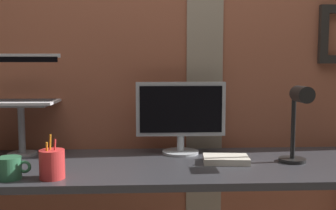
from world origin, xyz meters
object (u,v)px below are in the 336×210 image
(monitor, at_px, (181,113))
(laptop, at_px, (25,89))
(coffee_mug, at_px, (10,168))
(pen_cup, at_px, (52,164))
(desk_lamp, at_px, (298,116))

(monitor, xyz_separation_m, laptop, (-0.77, 0.07, 0.12))
(monitor, bearing_deg, coffee_mug, -149.07)
(laptop, relative_size, pen_cup, 1.98)
(desk_lamp, relative_size, pen_cup, 2.04)
(monitor, height_order, pen_cup, monitor)
(desk_lamp, xyz_separation_m, coffee_mug, (-1.17, -0.16, -0.17))
(monitor, bearing_deg, pen_cup, -142.05)
(laptop, distance_m, desk_lamp, 1.30)
(desk_lamp, distance_m, coffee_mug, 1.20)
(laptop, distance_m, coffee_mug, 0.56)
(monitor, bearing_deg, laptop, 174.73)
(coffee_mug, bearing_deg, monitor, 30.93)
(laptop, height_order, pen_cup, laptop)
(laptop, relative_size, desk_lamp, 0.97)
(monitor, relative_size, desk_lamp, 1.26)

